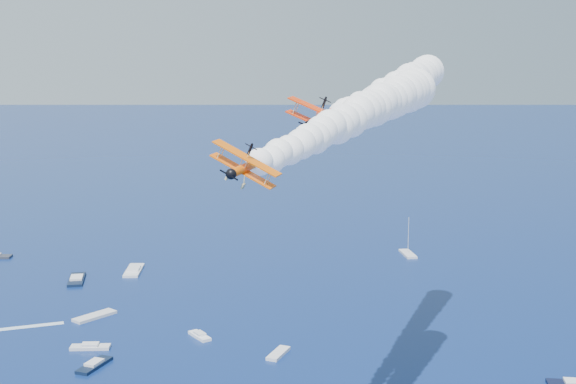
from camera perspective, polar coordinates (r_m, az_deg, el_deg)
name	(u,v)px	position (r m, az deg, el deg)	size (l,w,h in m)	color
biplane_lead	(319,121)	(103.48, 2.32, 5.26)	(8.46, 9.48, 5.71)	#F63505
biplane_trail	(245,168)	(73.96, -3.23, 1.80)	(6.46, 7.25, 4.37)	#FF6305
smoke_trail_lead	(388,91)	(135.83, 7.40, 7.46)	(53.49, 48.86, 12.39)	white
smoke_trail_trail	(357,115)	(105.19, 5.16, 5.69)	(54.02, 48.26, 12.39)	white
spectator_boats	(94,315)	(198.01, -14.21, -8.83)	(221.72, 168.15, 0.70)	#2E323E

